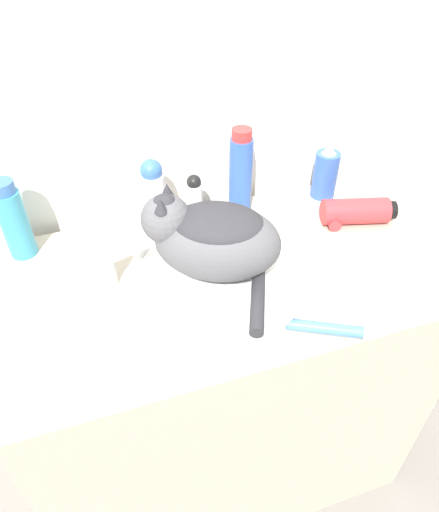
{
  "coord_description": "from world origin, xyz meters",
  "views": [
    {
      "loc": [
        -0.27,
        -0.46,
        1.56
      ],
      "look_at": [
        -0.03,
        0.23,
        0.94
      ],
      "focal_mm": 32.0,
      "sensor_mm": 36.0,
      "label": 1
    }
  ],
  "objects_px": {
    "shampoo_bottle_tall": "(241,174)",
    "faucet": "(110,257)",
    "spray_bottle_trigger": "(325,174)",
    "hair_dryer": "(355,212)",
    "cat": "(212,237)",
    "lotion_bottle_white": "(154,195)",
    "deodorant_stick": "(195,198)",
    "mouthwash_bottle": "(14,221)",
    "cream_tube": "(330,329)"
  },
  "relations": [
    {
      "from": "cat",
      "to": "deodorant_stick",
      "type": "bearing_deg",
      "value": -71.48
    },
    {
      "from": "spray_bottle_trigger",
      "to": "hair_dryer",
      "type": "relative_size",
      "value": 0.78
    },
    {
      "from": "faucet",
      "to": "cat",
      "type": "bearing_deg",
      "value": -0.03
    },
    {
      "from": "faucet",
      "to": "mouthwash_bottle",
      "type": "xyz_separation_m",
      "value": [
        -0.19,
        0.18,
        0.02
      ]
    },
    {
      "from": "spray_bottle_trigger",
      "to": "mouthwash_bottle",
      "type": "height_order",
      "value": "mouthwash_bottle"
    },
    {
      "from": "faucet",
      "to": "mouthwash_bottle",
      "type": "distance_m",
      "value": 0.26
    },
    {
      "from": "lotion_bottle_white",
      "to": "faucet",
      "type": "bearing_deg",
      "value": -127.76
    },
    {
      "from": "cat",
      "to": "deodorant_stick",
      "type": "relative_size",
      "value": 2.58
    },
    {
      "from": "cat",
      "to": "mouthwash_bottle",
      "type": "bearing_deg",
      "value": -6.49
    },
    {
      "from": "spray_bottle_trigger",
      "to": "mouthwash_bottle",
      "type": "relative_size",
      "value": 0.77
    },
    {
      "from": "shampoo_bottle_tall",
      "to": "faucet",
      "type": "bearing_deg",
      "value": -154.27
    },
    {
      "from": "lotion_bottle_white",
      "to": "hair_dryer",
      "type": "xyz_separation_m",
      "value": [
        0.5,
        -0.14,
        -0.07
      ]
    },
    {
      "from": "deodorant_stick",
      "to": "lotion_bottle_white",
      "type": "xyz_separation_m",
      "value": [
        -0.1,
        0.0,
        0.03
      ]
    },
    {
      "from": "spray_bottle_trigger",
      "to": "lotion_bottle_white",
      "type": "height_order",
      "value": "lotion_bottle_white"
    },
    {
      "from": "cat",
      "to": "faucet",
      "type": "bearing_deg",
      "value": 5.14
    },
    {
      "from": "mouthwash_bottle",
      "to": "shampoo_bottle_tall",
      "type": "height_order",
      "value": "shampoo_bottle_tall"
    },
    {
      "from": "deodorant_stick",
      "to": "lotion_bottle_white",
      "type": "relative_size",
      "value": 0.69
    },
    {
      "from": "deodorant_stick",
      "to": "mouthwash_bottle",
      "type": "distance_m",
      "value": 0.44
    },
    {
      "from": "cream_tube",
      "to": "spray_bottle_trigger",
      "type": "bearing_deg",
      "value": 63.28
    },
    {
      "from": "cat",
      "to": "hair_dryer",
      "type": "xyz_separation_m",
      "value": [
        0.43,
        0.11,
        -0.11
      ]
    },
    {
      "from": "faucet",
      "to": "shampoo_bottle_tall",
      "type": "height_order",
      "value": "shampoo_bottle_tall"
    },
    {
      "from": "lotion_bottle_white",
      "to": "shampoo_bottle_tall",
      "type": "xyz_separation_m",
      "value": [
        0.23,
        0.0,
        0.02
      ]
    },
    {
      "from": "faucet",
      "to": "deodorant_stick",
      "type": "height_order",
      "value": "faucet"
    },
    {
      "from": "cat",
      "to": "mouthwash_bottle",
      "type": "xyz_separation_m",
      "value": [
        -0.4,
        0.26,
        -0.04
      ]
    },
    {
      "from": "lotion_bottle_white",
      "to": "shampoo_bottle_tall",
      "type": "distance_m",
      "value": 0.23
    },
    {
      "from": "deodorant_stick",
      "to": "hair_dryer",
      "type": "height_order",
      "value": "deodorant_stick"
    },
    {
      "from": "faucet",
      "to": "spray_bottle_trigger",
      "type": "xyz_separation_m",
      "value": [
        0.62,
        0.18,
        -0.0
      ]
    },
    {
      "from": "spray_bottle_trigger",
      "to": "hair_dryer",
      "type": "xyz_separation_m",
      "value": [
        0.01,
        -0.14,
        -0.04
      ]
    },
    {
      "from": "mouthwash_bottle",
      "to": "cream_tube",
      "type": "xyz_separation_m",
      "value": [
        0.58,
        -0.47,
        -0.08
      ]
    },
    {
      "from": "cat",
      "to": "shampoo_bottle_tall",
      "type": "height_order",
      "value": "same"
    },
    {
      "from": "spray_bottle_trigger",
      "to": "deodorant_stick",
      "type": "bearing_deg",
      "value": 180.0
    },
    {
      "from": "cat",
      "to": "shampoo_bottle_tall",
      "type": "bearing_deg",
      "value": -95.79
    },
    {
      "from": "cream_tube",
      "to": "hair_dryer",
      "type": "height_order",
      "value": "hair_dryer"
    },
    {
      "from": "hair_dryer",
      "to": "deodorant_stick",
      "type": "bearing_deg",
      "value": 175.2
    },
    {
      "from": "faucet",
      "to": "deodorant_stick",
      "type": "relative_size",
      "value": 1.16
    },
    {
      "from": "hair_dryer",
      "to": "faucet",
      "type": "bearing_deg",
      "value": -161.75
    },
    {
      "from": "mouthwash_bottle",
      "to": "cat",
      "type": "bearing_deg",
      "value": -32.72
    },
    {
      "from": "deodorant_stick",
      "to": "mouthwash_bottle",
      "type": "height_order",
      "value": "mouthwash_bottle"
    },
    {
      "from": "cat",
      "to": "lotion_bottle_white",
      "type": "xyz_separation_m",
      "value": [
        -0.07,
        0.26,
        -0.04
      ]
    },
    {
      "from": "hair_dryer",
      "to": "spray_bottle_trigger",
      "type": "bearing_deg",
      "value": 110.77
    },
    {
      "from": "hair_dryer",
      "to": "cream_tube",
      "type": "bearing_deg",
      "value": -112.44
    },
    {
      "from": "deodorant_stick",
      "to": "lotion_bottle_white",
      "type": "distance_m",
      "value": 0.11
    },
    {
      "from": "deodorant_stick",
      "to": "hair_dryer",
      "type": "relative_size",
      "value": 0.68
    },
    {
      "from": "faucet",
      "to": "deodorant_stick",
      "type": "bearing_deg",
      "value": 57.31
    },
    {
      "from": "deodorant_stick",
      "to": "hair_dryer",
      "type": "distance_m",
      "value": 0.42
    },
    {
      "from": "deodorant_stick",
      "to": "lotion_bottle_white",
      "type": "bearing_deg",
      "value": 180.0
    },
    {
      "from": "spray_bottle_trigger",
      "to": "faucet",
      "type": "bearing_deg",
      "value": -164.1
    },
    {
      "from": "shampoo_bottle_tall",
      "to": "hair_dryer",
      "type": "distance_m",
      "value": 0.32
    },
    {
      "from": "spray_bottle_trigger",
      "to": "hair_dryer",
      "type": "distance_m",
      "value": 0.15
    },
    {
      "from": "cat",
      "to": "spray_bottle_trigger",
      "type": "relative_size",
      "value": 2.26
    }
  ]
}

